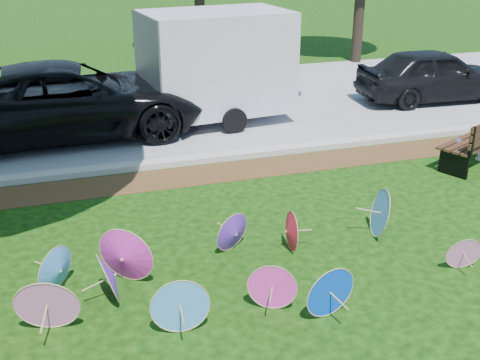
{
  "coord_description": "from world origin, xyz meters",
  "views": [
    {
      "loc": [
        -2.03,
        -6.03,
        4.45
      ],
      "look_at": [
        0.5,
        2.0,
        0.9
      ],
      "focal_mm": 45.0,
      "sensor_mm": 36.0,
      "label": 1
    }
  ],
  "objects_px": {
    "parasol_pile": "(191,269)",
    "cargo_trailer": "(216,61)",
    "park_bench": "(476,139)",
    "black_van": "(71,100)",
    "person_left": "(460,140)",
    "dark_pickup": "(435,75)"
  },
  "relations": [
    {
      "from": "parasol_pile",
      "to": "cargo_trailer",
      "type": "xyz_separation_m",
      "value": [
        2.37,
        7.26,
        1.12
      ]
    },
    {
      "from": "dark_pickup",
      "to": "person_left",
      "type": "bearing_deg",
      "value": 154.98
    },
    {
      "from": "black_van",
      "to": "park_bench",
      "type": "bearing_deg",
      "value": -121.01
    },
    {
      "from": "black_van",
      "to": "dark_pickup",
      "type": "relative_size",
      "value": 1.43
    },
    {
      "from": "park_bench",
      "to": "person_left",
      "type": "height_order",
      "value": "person_left"
    },
    {
      "from": "parasol_pile",
      "to": "black_van",
      "type": "distance_m",
      "value": 7.19
    },
    {
      "from": "black_van",
      "to": "cargo_trailer",
      "type": "bearing_deg",
      "value": -89.12
    },
    {
      "from": "dark_pickup",
      "to": "cargo_trailer",
      "type": "height_order",
      "value": "cargo_trailer"
    },
    {
      "from": "parasol_pile",
      "to": "black_van",
      "type": "height_order",
      "value": "black_van"
    },
    {
      "from": "park_bench",
      "to": "black_van",
      "type": "bearing_deg",
      "value": 125.96
    },
    {
      "from": "park_bench",
      "to": "dark_pickup",
      "type": "bearing_deg",
      "value": 40.55
    },
    {
      "from": "black_van",
      "to": "cargo_trailer",
      "type": "distance_m",
      "value": 3.52
    },
    {
      "from": "black_van",
      "to": "person_left",
      "type": "relative_size",
      "value": 5.67
    },
    {
      "from": "parasol_pile",
      "to": "park_bench",
      "type": "xyz_separation_m",
      "value": [
        6.54,
        2.85,
        0.16
      ]
    },
    {
      "from": "park_bench",
      "to": "parasol_pile",
      "type": "bearing_deg",
      "value": 178.58
    },
    {
      "from": "dark_pickup",
      "to": "park_bench",
      "type": "bearing_deg",
      "value": 158.9
    },
    {
      "from": "black_van",
      "to": "person_left",
      "type": "height_order",
      "value": "black_van"
    },
    {
      "from": "parasol_pile",
      "to": "park_bench",
      "type": "relative_size",
      "value": 3.58
    },
    {
      "from": "dark_pickup",
      "to": "person_left",
      "type": "relative_size",
      "value": 3.97
    },
    {
      "from": "parasol_pile",
      "to": "dark_pickup",
      "type": "xyz_separation_m",
      "value": [
        8.55,
        7.27,
        0.36
      ]
    },
    {
      "from": "park_bench",
      "to": "cargo_trailer",
      "type": "bearing_deg",
      "value": 108.44
    },
    {
      "from": "cargo_trailer",
      "to": "park_bench",
      "type": "distance_m",
      "value": 6.15
    }
  ]
}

